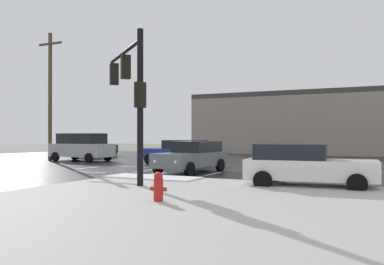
{
  "coord_description": "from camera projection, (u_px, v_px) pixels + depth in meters",
  "views": [
    {
      "loc": [
        14.34,
        -18.89,
        1.92
      ],
      "look_at": [
        0.24,
        9.13,
        2.12
      ],
      "focal_mm": 39.38,
      "sensor_mm": 36.0,
      "label": 1
    }
  ],
  "objects": [
    {
      "name": "ground_plane",
      "position": [
        114.0,
        170.0,
        23.31
      ],
      "size": [
        120.0,
        120.0,
        0.0
      ],
      "primitive_type": "plane",
      "color": "slate"
    },
    {
      "name": "road_asphalt",
      "position": [
        114.0,
        170.0,
        23.31
      ],
      "size": [
        44.0,
        44.0,
        0.02
      ],
      "primitive_type": "cube",
      "color": "#232326",
      "rests_on": "ground_plane"
    },
    {
      "name": "sidewalk_corner",
      "position": [
        251.0,
        243.0,
        7.2
      ],
      "size": [
        18.0,
        18.0,
        0.14
      ],
      "primitive_type": "cube",
      "color": "#B2B2AD",
      "rests_on": "ground_plane"
    },
    {
      "name": "suv_silver",
      "position": [
        82.0,
        146.0,
        30.82
      ],
      "size": [
        4.9,
        2.33,
        2.03
      ],
      "rotation": [
        0.0,
        0.0,
        -0.04
      ],
      "color": "#B7BABF",
      "rests_on": "road_asphalt"
    },
    {
      "name": "snow_strip_curbside",
      "position": [
        152.0,
        177.0,
        17.49
      ],
      "size": [
        4.0,
        1.6,
        0.06
      ],
      "primitive_type": "cube",
      "color": "white",
      "rests_on": "sidewalk_corner"
    },
    {
      "name": "sedan_white",
      "position": [
        305.0,
        165.0,
        15.01
      ],
      "size": [
        4.67,
        2.41,
        1.58
      ],
      "rotation": [
        0.0,
        0.0,
        0.11
      ],
      "color": "white",
      "rests_on": "road_asphalt"
    },
    {
      "name": "utility_pole_far",
      "position": [
        50.0,
        94.0,
        31.45
      ],
      "size": [
        2.2,
        0.28,
        9.57
      ],
      "color": "brown",
      "rests_on": "ground_plane"
    },
    {
      "name": "sedan_green",
      "position": [
        95.0,
        147.0,
        36.61
      ],
      "size": [
        2.39,
        4.67,
        1.58
      ],
      "rotation": [
        0.0,
        0.0,
        1.67
      ],
      "color": "#195933",
      "rests_on": "road_asphalt"
    },
    {
      "name": "lane_markings",
      "position": [
        117.0,
        172.0,
        21.54
      ],
      "size": [
        36.15,
        36.15,
        0.01
      ],
      "color": "silver",
      "rests_on": "road_asphalt"
    },
    {
      "name": "sedan_blue",
      "position": [
        178.0,
        152.0,
        27.27
      ],
      "size": [
        4.68,
        2.43,
        1.58
      ],
      "rotation": [
        0.0,
        0.0,
        3.03
      ],
      "color": "navy",
      "rests_on": "road_asphalt"
    },
    {
      "name": "sedan_grey",
      "position": [
        192.0,
        156.0,
        21.38
      ],
      "size": [
        2.31,
        4.64,
        1.58
      ],
      "rotation": [
        0.0,
        0.0,
        -1.65
      ],
      "color": "slate",
      "rests_on": "road_asphalt"
    },
    {
      "name": "strip_building_background",
      "position": [
        305.0,
        123.0,
        43.72
      ],
      "size": [
        22.55,
        8.0,
        6.28
      ],
      "color": "gray",
      "rests_on": "ground_plane"
    },
    {
      "name": "fire_hydrant",
      "position": [
        158.0,
        186.0,
        11.33
      ],
      "size": [
        0.48,
        0.26,
        0.79
      ],
      "color": "red",
      "rests_on": "sidewalk_corner"
    },
    {
      "name": "traffic_signal_mast",
      "position": [
        131.0,
        85.0,
        16.05
      ],
      "size": [
        3.79,
        3.32,
        5.53
      ],
      "rotation": [
        0.0,
        0.0,
        2.43
      ],
      "color": "black",
      "rests_on": "sidewalk_corner"
    }
  ]
}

